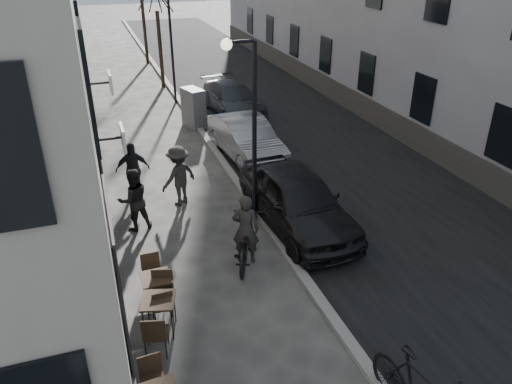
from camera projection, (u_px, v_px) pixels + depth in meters
ground at (358, 374)px, 9.25m from camera, size 120.00×120.00×0.00m
road at (264, 106)px, 23.83m from camera, size 7.30×60.00×0.00m
kerb at (188, 113)px, 22.75m from camera, size 0.25×60.00×0.12m
streetlamp_near at (248, 115)px, 12.81m from camera, size 0.90×0.28×5.09m
streetlamp_far at (167, 36)px, 22.91m from camera, size 0.90×0.28×5.09m
bistro_set_b at (159, 312)px, 10.04m from camera, size 0.86×1.69×0.97m
bistro_set_c at (157, 288)px, 10.76m from camera, size 0.64×1.55×0.91m
utility_cabinet at (193, 108)px, 20.92m from camera, size 0.90×1.23×1.65m
bicycle at (246, 241)px, 12.25m from camera, size 1.56×2.24×1.12m
cyclist_rider at (246, 229)px, 12.09m from camera, size 0.79×0.68×1.82m
pedestrian_near at (134, 200)px, 13.49m from camera, size 0.97×0.82×1.78m
pedestrian_mid at (179, 176)px, 14.77m from camera, size 1.37×1.17×1.85m
pedestrian_far at (133, 170)px, 15.24m from camera, size 1.04×0.45×1.76m
car_near at (297, 200)px, 13.63m from camera, size 2.23×4.92×1.64m
car_mid at (246, 138)px, 18.03m from camera, size 1.91×4.53×1.46m
car_far at (233, 99)px, 22.59m from camera, size 2.22×4.79×1.35m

